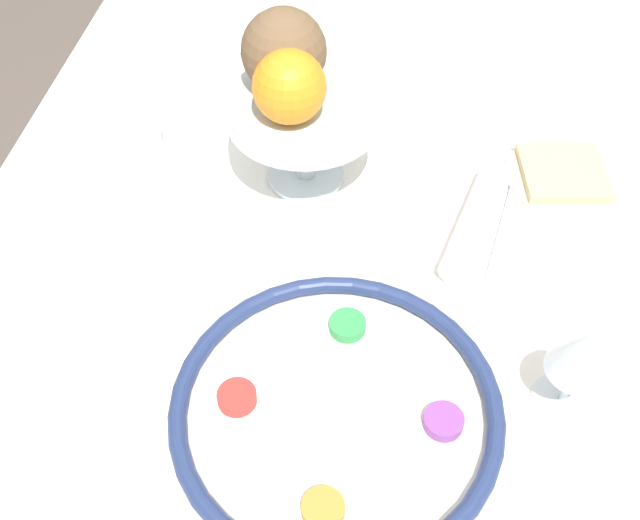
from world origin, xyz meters
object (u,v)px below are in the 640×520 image
(orange_fruit, at_px, (289,87))
(napkin_roll, at_px, (476,221))
(bread_plate, at_px, (563,175))
(seder_plate, at_px, (339,410))
(fruit_stand, at_px, (305,116))
(cup_mid, at_px, (226,103))
(cup_near, at_px, (132,136))
(wine_glass, at_px, (582,355))
(coconut, at_px, (284,51))

(orange_fruit, bearing_deg, napkin_roll, -99.15)
(bread_plate, bearing_deg, seder_plate, 147.14)
(fruit_stand, distance_m, bread_plate, 0.37)
(cup_mid, bearing_deg, bread_plate, -97.40)
(napkin_roll, distance_m, cup_near, 0.49)
(fruit_stand, bearing_deg, cup_mid, 51.50)
(cup_near, bearing_deg, orange_fruit, -101.98)
(fruit_stand, bearing_deg, seder_plate, -166.43)
(seder_plate, xyz_separation_m, napkin_roll, (0.29, -0.14, 0.01))
(fruit_stand, distance_m, cup_mid, 0.18)
(wine_glass, distance_m, fruit_stand, 0.45)
(bread_plate, bearing_deg, cup_near, 92.77)
(coconut, bearing_deg, cup_near, 92.71)
(seder_plate, distance_m, cup_near, 0.51)
(orange_fruit, xyz_separation_m, napkin_roll, (-0.04, -0.25, -0.16))
(wine_glass, distance_m, napkin_roll, 0.27)
(fruit_stand, xyz_separation_m, napkin_roll, (-0.08, -0.23, -0.08))
(wine_glass, relative_size, napkin_roll, 0.62)
(wine_glass, height_order, cup_mid, wine_glass)
(seder_plate, distance_m, napkin_roll, 0.33)
(seder_plate, distance_m, cup_mid, 0.52)
(orange_fruit, height_order, coconut, coconut)
(coconut, distance_m, bread_plate, 0.42)
(wine_glass, distance_m, coconut, 0.50)
(napkin_roll, relative_size, cup_near, 2.50)
(fruit_stand, height_order, cup_near, fruit_stand)
(fruit_stand, bearing_deg, cup_near, 86.82)
(fruit_stand, distance_m, napkin_roll, 0.26)
(seder_plate, xyz_separation_m, cup_near, (0.38, 0.34, 0.02))
(coconut, bearing_deg, napkin_roll, -110.92)
(orange_fruit, bearing_deg, coconut, 15.05)
(seder_plate, xyz_separation_m, orange_fruit, (0.33, 0.10, 0.16))
(bread_plate, bearing_deg, fruit_stand, 96.90)
(fruit_stand, relative_size, orange_fruit, 2.24)
(fruit_stand, height_order, napkin_roll, fruit_stand)
(fruit_stand, bearing_deg, napkin_roll, -108.01)
(fruit_stand, xyz_separation_m, bread_plate, (0.04, -0.35, -0.10))
(wine_glass, relative_size, cup_near, 1.56)
(napkin_roll, bearing_deg, fruit_stand, 71.99)
(cup_near, relative_size, cup_mid, 1.00)
(seder_plate, height_order, bread_plate, seder_plate)
(coconut, bearing_deg, seder_plate, -163.38)
(cup_near, bearing_deg, seder_plate, -138.61)
(wine_glass, bearing_deg, orange_fruit, 50.42)
(fruit_stand, relative_size, bread_plate, 1.27)
(seder_plate, height_order, napkin_roll, napkin_roll)
(orange_fruit, distance_m, cup_mid, 0.23)
(bread_plate, bearing_deg, orange_fruit, 102.19)
(wine_glass, relative_size, bread_plate, 0.77)
(wine_glass, height_order, napkin_roll, wine_glass)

